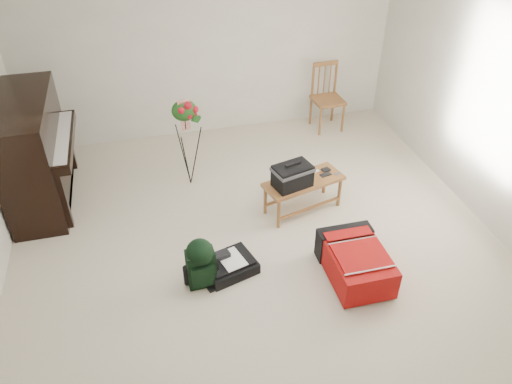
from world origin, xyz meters
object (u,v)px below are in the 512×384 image
object	(u,v)px
bench	(295,176)
green_backpack	(201,261)
black_duffel	(229,265)
dining_chair	(327,98)
piano	(36,155)
red_suitcase	(353,258)
flower_stand	(187,144)

from	to	relation	value
bench	green_backpack	world-z (taller)	bench
black_duffel	dining_chair	bearing A→B (deg)	35.97
green_backpack	dining_chair	bearing A→B (deg)	46.50
piano	green_backpack	world-z (taller)	piano
red_suitcase	black_duffel	distance (m)	1.21
bench	red_suitcase	distance (m)	1.13
piano	flower_stand	size ratio (longest dim) A/B	1.31
black_duffel	green_backpack	bearing A→B (deg)	-175.89
red_suitcase	green_backpack	xyz separation A→B (m)	(-1.45, 0.21, 0.11)
black_duffel	flower_stand	xyz separation A→B (m)	(-0.15, 1.58, 0.48)
green_backpack	black_duffel	bearing A→B (deg)	17.30
bench	black_duffel	size ratio (longest dim) A/B	1.66
piano	dining_chair	distance (m)	3.86
dining_chair	green_backpack	bearing A→B (deg)	-133.67
piano	bench	bearing A→B (deg)	-19.52
black_duffel	flower_stand	distance (m)	1.66
red_suitcase	green_backpack	distance (m)	1.47
bench	dining_chair	bearing A→B (deg)	44.42
green_backpack	bench	bearing A→B (deg)	32.49
black_duffel	green_backpack	world-z (taller)	green_backpack
green_backpack	flower_stand	xyz separation A→B (m)	(0.13, 1.69, 0.27)
piano	dining_chair	size ratio (longest dim) A/B	1.61
bench	green_backpack	size ratio (longest dim) A/B	1.82
red_suitcase	green_backpack	world-z (taller)	green_backpack
black_duffel	flower_stand	bearing A→B (deg)	79.16
piano	black_duffel	bearing A→B (deg)	-43.00
bench	black_duffel	xyz separation A→B (m)	(-0.89, -0.73, -0.41)
piano	red_suitcase	distance (m)	3.62
bench	black_duffel	world-z (taller)	bench
dining_chair	black_duffel	distance (m)	3.21
piano	dining_chair	xyz separation A→B (m)	(3.77, 0.83, -0.14)
piano	bench	xyz separation A→B (m)	(2.71, -0.96, -0.11)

